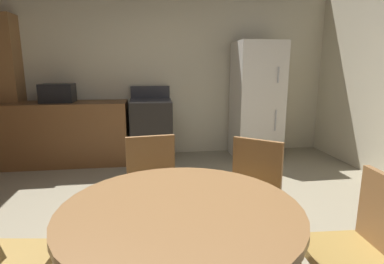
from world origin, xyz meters
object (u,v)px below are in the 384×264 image
refrigerator (256,101)px  chair_north (153,186)px  microwave (58,93)px  chair_east (361,247)px  oven_range (151,130)px  chair_northeast (250,192)px  dining_table (181,239)px

refrigerator → chair_north: bearing=-125.7°
microwave → chair_east: microwave is taller
refrigerator → oven_range: bearing=178.1°
microwave → chair_east: bearing=-54.7°
oven_range → refrigerator: size_ratio=0.62×
chair_north → chair_northeast: bearing=66.5°
refrigerator → microwave: bearing=179.0°
chair_northeast → chair_east: same height
dining_table → chair_east: bearing=-2.9°
oven_range → dining_table: size_ratio=0.97×
chair_northeast → chair_north: 0.73m
oven_range → chair_east: bearing=-72.7°
oven_range → refrigerator: 1.66m
refrigerator → chair_north: 2.80m
refrigerator → chair_east: refrigerator is taller
dining_table → chair_north: bearing=97.1°
oven_range → chair_northeast: 2.61m
chair_northeast → chair_east: (0.33, -0.75, 0.00)m
microwave → refrigerator: bearing=-1.0°
chair_east → chair_north: bearing=-40.0°
oven_range → dining_table: (0.10, -3.22, 0.13)m
refrigerator → microwave: 2.90m
refrigerator → microwave: size_ratio=4.00×
chair_northeast → dining_table: bearing=-0.0°
refrigerator → chair_north: refrigerator is taller
chair_northeast → chair_east: bearing=63.5°
chair_east → chair_north: 1.40m
dining_table → chair_north: 0.92m
chair_northeast → chair_north: same height
dining_table → chair_east: chair_east is taller
refrigerator → chair_northeast: 2.65m
dining_table → chair_east: 0.92m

